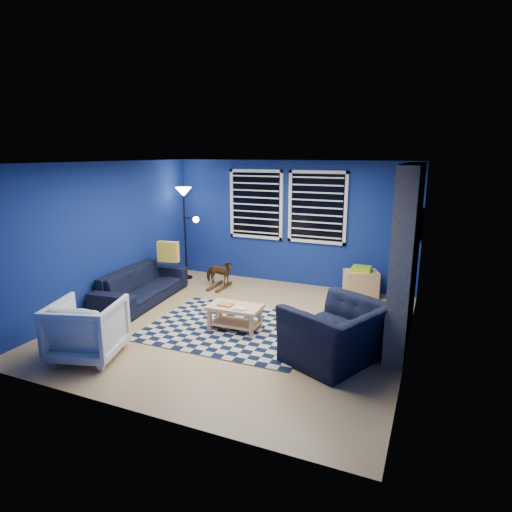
{
  "coord_description": "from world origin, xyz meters",
  "views": [
    {
      "loc": [
        2.72,
        -5.65,
        2.63
      ],
      "look_at": [
        0.18,
        0.3,
        1.07
      ],
      "focal_mm": 30.0,
      "sensor_mm": 36.0,
      "label": 1
    }
  ],
  "objects_px": {
    "tv": "(419,228)",
    "armchair_bent": "(87,329)",
    "floor_lamp": "(185,204)",
    "coffee_table": "(235,312)",
    "armchair_big": "(336,333)",
    "rocking_horse": "(219,273)",
    "sofa": "(142,285)",
    "cabinet": "(361,283)"
  },
  "relations": [
    {
      "from": "tv",
      "to": "coffee_table",
      "type": "relative_size",
      "value": 1.22
    },
    {
      "from": "armchair_bent",
      "to": "rocking_horse",
      "type": "bearing_deg",
      "value": -110.0
    },
    {
      "from": "cabinet",
      "to": "armchair_bent",
      "type": "bearing_deg",
      "value": -148.94
    },
    {
      "from": "armchair_big",
      "to": "rocking_horse",
      "type": "distance_m",
      "value": 3.57
    },
    {
      "from": "armchair_big",
      "to": "rocking_horse",
      "type": "bearing_deg",
      "value": -102.63
    },
    {
      "from": "sofa",
      "to": "armchair_bent",
      "type": "height_order",
      "value": "armchair_bent"
    },
    {
      "from": "sofa",
      "to": "coffee_table",
      "type": "xyz_separation_m",
      "value": [
        2.12,
        -0.52,
        -0.02
      ]
    },
    {
      "from": "tv",
      "to": "floor_lamp",
      "type": "distance_m",
      "value": 4.58
    },
    {
      "from": "armchair_bent",
      "to": "cabinet",
      "type": "distance_m",
      "value": 4.83
    },
    {
      "from": "rocking_horse",
      "to": "floor_lamp",
      "type": "distance_m",
      "value": 1.63
    },
    {
      "from": "armchair_big",
      "to": "cabinet",
      "type": "distance_m",
      "value": 2.72
    },
    {
      "from": "sofa",
      "to": "cabinet",
      "type": "bearing_deg",
      "value": -69.46
    },
    {
      "from": "armchair_bent",
      "to": "coffee_table",
      "type": "relative_size",
      "value": 1.05
    },
    {
      "from": "armchair_bent",
      "to": "rocking_horse",
      "type": "xyz_separation_m",
      "value": [
        0.19,
        3.31,
        -0.08
      ]
    },
    {
      "from": "sofa",
      "to": "floor_lamp",
      "type": "xyz_separation_m",
      "value": [
        -0.03,
        1.57,
        1.29
      ]
    },
    {
      "from": "armchair_big",
      "to": "coffee_table",
      "type": "xyz_separation_m",
      "value": [
        -1.65,
        0.41,
        -0.11
      ]
    },
    {
      "from": "coffee_table",
      "to": "floor_lamp",
      "type": "distance_m",
      "value": 3.28
    },
    {
      "from": "sofa",
      "to": "armchair_big",
      "type": "xyz_separation_m",
      "value": [
        3.77,
        -0.93,
        0.09
      ]
    },
    {
      "from": "tv",
      "to": "coffee_table",
      "type": "bearing_deg",
      "value": -138.22
    },
    {
      "from": "tv",
      "to": "floor_lamp",
      "type": "relative_size",
      "value": 0.51
    },
    {
      "from": "cabinet",
      "to": "armchair_big",
      "type": "bearing_deg",
      "value": -109.17
    },
    {
      "from": "armchair_big",
      "to": "coffee_table",
      "type": "bearing_deg",
      "value": -79.36
    },
    {
      "from": "armchair_big",
      "to": "floor_lamp",
      "type": "xyz_separation_m",
      "value": [
        -3.8,
        2.5,
        1.2
      ]
    },
    {
      "from": "rocking_horse",
      "to": "coffee_table",
      "type": "distance_m",
      "value": 2.12
    },
    {
      "from": "cabinet",
      "to": "tv",
      "type": "bearing_deg",
      "value": -31.16
    },
    {
      "from": "sofa",
      "to": "floor_lamp",
      "type": "height_order",
      "value": "floor_lamp"
    },
    {
      "from": "tv",
      "to": "armchair_big",
      "type": "bearing_deg",
      "value": -106.81
    },
    {
      "from": "coffee_table",
      "to": "floor_lamp",
      "type": "relative_size",
      "value": 0.42
    },
    {
      "from": "rocking_horse",
      "to": "cabinet",
      "type": "bearing_deg",
      "value": -85.37
    },
    {
      "from": "sofa",
      "to": "coffee_table",
      "type": "bearing_deg",
      "value": -109.49
    },
    {
      "from": "tv",
      "to": "floor_lamp",
      "type": "height_order",
      "value": "floor_lamp"
    },
    {
      "from": "tv",
      "to": "armchair_bent",
      "type": "xyz_separation_m",
      "value": [
        -3.8,
        -3.73,
        -1.01
      ]
    },
    {
      "from": "tv",
      "to": "coffee_table",
      "type": "height_order",
      "value": "tv"
    },
    {
      "from": "armchair_big",
      "to": "armchair_bent",
      "type": "xyz_separation_m",
      "value": [
        -3.03,
        -1.16,
        0.0
      ]
    },
    {
      "from": "armchair_big",
      "to": "sofa",
      "type": "bearing_deg",
      "value": -79.23
    },
    {
      "from": "coffee_table",
      "to": "rocking_horse",
      "type": "bearing_deg",
      "value": 124.36
    },
    {
      "from": "tv",
      "to": "armchair_bent",
      "type": "relative_size",
      "value": 1.16
    },
    {
      "from": "sofa",
      "to": "armchair_bent",
      "type": "xyz_separation_m",
      "value": [
        0.74,
        -2.08,
        0.09
      ]
    },
    {
      "from": "armchair_big",
      "to": "armchair_bent",
      "type": "relative_size",
      "value": 1.38
    },
    {
      "from": "sofa",
      "to": "armchair_big",
      "type": "height_order",
      "value": "armchair_big"
    },
    {
      "from": "rocking_horse",
      "to": "sofa",
      "type": "bearing_deg",
      "value": 135.75
    },
    {
      "from": "rocking_horse",
      "to": "cabinet",
      "type": "relative_size",
      "value": 0.83
    }
  ]
}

